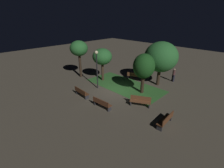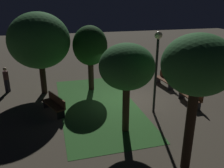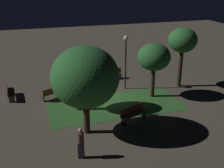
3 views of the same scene
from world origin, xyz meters
TOP-DOWN VIEW (x-y plane):
  - ground_plane at (0.00, 0.00)m, footprint 60.00×60.00m
  - grass_lawn at (-0.27, 1.80)m, footprint 8.92×4.09m
  - bench_corner at (-1.50, -3.20)m, footprint 1.82×0.54m
  - bench_near_trees at (1.50, -3.20)m, footprint 1.83×0.62m
  - bench_by_lamp at (6.50, -1.53)m, footprint 0.59×1.83m
  - bench_front_right at (-0.61, 4.12)m, footprint 1.84×1.16m
  - bench_lawn_edge at (3.61, -0.57)m, footprint 1.81×1.28m
  - tree_near_wall at (-6.09, -0.04)m, footprint 2.16×2.16m
  - tree_right_canopy at (2.19, 1.71)m, footprint 2.13×2.13m
  - tree_back_right at (2.32, 4.65)m, footprint 3.56×3.56m
  - tree_back_left at (-3.23, 1.17)m, footprint 2.28×2.28m
  - lamp_post_near_wall at (-1.89, -0.80)m, footprint 0.36×0.36m
  - pedestrian at (3.09, 6.87)m, footprint 0.33×0.32m

SIDE VIEW (x-z plane):
  - ground_plane at x=0.00m, z-range 0.00..0.00m
  - grass_lawn at x=-0.27m, z-range 0.00..0.01m
  - bench_corner at x=-1.50m, z-range 0.04..0.92m
  - bench_near_trees at x=1.50m, z-range 0.04..0.92m
  - bench_by_lamp at x=6.50m, z-range 0.04..0.92m
  - bench_front_right at x=-0.61m, z-range 0.04..0.92m
  - bench_lawn_edge at x=3.61m, z-range 0.04..0.92m
  - pedestrian at x=3.09m, z-range 0.05..1.66m
  - tree_right_canopy at x=2.19m, z-range 0.77..4.83m
  - lamp_post_near_wall at x=-1.89m, z-range 0.78..4.89m
  - tree_back_left at x=-3.23m, z-range 0.96..4.85m
  - tree_back_right at x=2.32m, z-range 0.80..5.68m
  - tree_near_wall at x=-6.09m, z-range 1.30..5.91m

